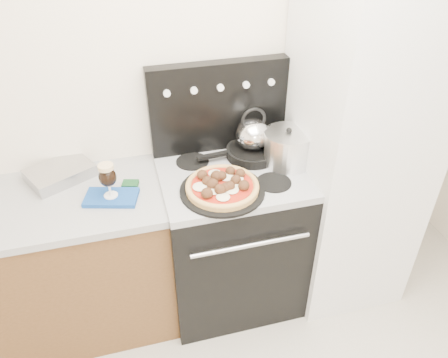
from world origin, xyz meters
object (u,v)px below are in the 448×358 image
object	(u,v)px
pizza_pan	(222,190)
tea_kettle	(253,132)
pizza	(222,185)
base_cabinet	(34,274)
fridge	(355,152)
beer_glass	(108,180)
stove_body	(231,239)
oven_mitt	(111,197)
stock_pot	(287,149)
skillet	(252,152)

from	to	relation	value
pizza_pan	tea_kettle	distance (m)	0.40
pizza_pan	pizza	size ratio (longest dim) A/B	1.17
base_cabinet	fridge	bearing A→B (deg)	-1.59
fridge	beer_glass	bearing A→B (deg)	-179.01
base_cabinet	pizza_pan	distance (m)	1.14
pizza	stove_body	bearing A→B (deg)	59.06
beer_glass	pizza	world-z (taller)	beer_glass
fridge	pizza_pan	bearing A→B (deg)	-170.79
base_cabinet	fridge	world-z (taller)	fridge
oven_mitt	stock_pot	world-z (taller)	stock_pot
fridge	pizza	distance (m)	0.80
stock_pot	tea_kettle	bearing A→B (deg)	143.53
skillet	stock_pot	distance (m)	0.20
stove_body	pizza_pan	bearing A→B (deg)	-120.94
base_cabinet	pizza_pan	world-z (taller)	pizza_pan
beer_glass	skillet	distance (m)	0.80
beer_glass	pizza_pan	world-z (taller)	beer_glass
base_cabinet	tea_kettle	distance (m)	1.42
pizza_pan	pizza	bearing A→B (deg)	0.00
pizza_pan	beer_glass	bearing A→B (deg)	168.85
stock_pot	fridge	bearing A→B (deg)	-4.57
stove_body	fridge	bearing A→B (deg)	-2.05
base_cabinet	oven_mitt	world-z (taller)	oven_mitt
base_cabinet	fridge	size ratio (longest dim) A/B	0.76
pizza	tea_kettle	bearing A→B (deg)	48.41
base_cabinet	beer_glass	size ratio (longest dim) A/B	7.90
base_cabinet	stock_pot	bearing A→B (deg)	-0.76
base_cabinet	pizza	bearing A→B (deg)	-9.98
stove_body	pizza	world-z (taller)	pizza
base_cabinet	beer_glass	distance (m)	0.76
beer_glass	skillet	world-z (taller)	beer_glass
stock_pot	pizza_pan	bearing A→B (deg)	-158.23
fridge	pizza	bearing A→B (deg)	-170.79
base_cabinet	stock_pot	world-z (taller)	stock_pot
pizza	skillet	distance (m)	0.37
pizza	stock_pot	distance (m)	0.43
oven_mitt	tea_kettle	xyz separation A→B (m)	(0.78, 0.17, 0.16)
base_cabinet	pizza	world-z (taller)	pizza
beer_glass	stock_pot	bearing A→B (deg)	3.33
stove_body	beer_glass	bearing A→B (deg)	-175.62
stove_body	beer_glass	xyz separation A→B (m)	(-0.63, -0.05, 0.57)
fridge	stock_pot	xyz separation A→B (m)	(-0.39, 0.03, 0.06)
beer_glass	base_cabinet	bearing A→B (deg)	171.33
base_cabinet	oven_mitt	distance (m)	0.68
stove_body	tea_kettle	world-z (taller)	tea_kettle
fridge	tea_kettle	bearing A→B (deg)	165.03
pizza	stock_pot	xyz separation A→B (m)	(0.40, 0.16, 0.05)
stove_body	beer_glass	size ratio (longest dim) A/B	4.80
pizza_pan	oven_mitt	bearing A→B (deg)	168.85
fridge	pizza_pan	xyz separation A→B (m)	(-0.79, -0.13, -0.02)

